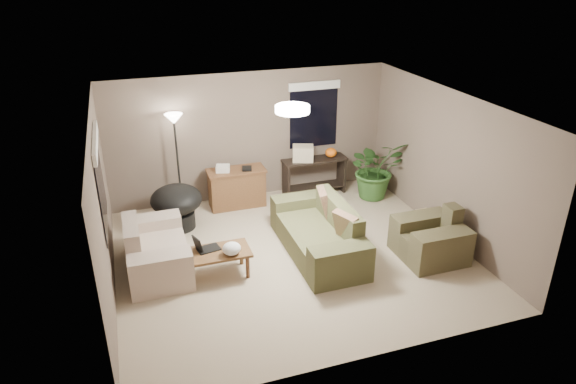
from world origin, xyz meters
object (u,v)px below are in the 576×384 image
object	(u,v)px
loveseat	(155,252)
console_table	(314,173)
floor_lamp	(175,131)
houseplant	(375,175)
papasan_chair	(177,204)
armchair	(431,240)
cat_scratching_post	(422,226)
main_sofa	(320,235)
coffee_table	(217,255)
desk	(237,188)

from	to	relation	value
loveseat	console_table	size ratio (longest dim) A/B	1.23
console_table	floor_lamp	world-z (taller)	floor_lamp
console_table	houseplant	size ratio (longest dim) A/B	1.08
papasan_chair	armchair	bearing A→B (deg)	-31.44
console_table	papasan_chair	xyz separation A→B (m)	(-2.83, -0.60, 0.03)
loveseat	cat_scratching_post	bearing A→B (deg)	-5.56
armchair	houseplant	bearing A→B (deg)	85.14
main_sofa	houseplant	xyz separation A→B (m)	(1.82, 1.64, 0.18)
papasan_chair	cat_scratching_post	distance (m)	4.29
main_sofa	loveseat	world-z (taller)	same
coffee_table	houseplant	size ratio (longest dim) A/B	0.83
loveseat	floor_lamp	distance (m)	2.38
main_sofa	console_table	size ratio (longest dim) A/B	1.69
console_table	papasan_chair	size ratio (longest dim) A/B	1.38
floor_lamp	cat_scratching_post	xyz separation A→B (m)	(3.79, -2.31, -1.38)
floor_lamp	cat_scratching_post	world-z (taller)	floor_lamp
papasan_chair	coffee_table	bearing A→B (deg)	-78.21
loveseat	papasan_chair	world-z (taller)	loveseat
desk	cat_scratching_post	xyz separation A→B (m)	(2.73, -2.23, -0.16)
console_table	papasan_chair	world-z (taller)	papasan_chair
console_table	floor_lamp	xyz separation A→B (m)	(-2.68, 0.02, 1.16)
loveseat	cat_scratching_post	distance (m)	4.46
console_table	main_sofa	bearing A→B (deg)	-108.68
armchair	coffee_table	xyz separation A→B (m)	(-3.36, 0.53, 0.06)
main_sofa	loveseat	distance (m)	2.62
console_table	houseplant	xyz separation A→B (m)	(1.09, -0.53, 0.03)
main_sofa	coffee_table	xyz separation A→B (m)	(-1.73, -0.17, 0.06)
coffee_table	papasan_chair	bearing A→B (deg)	101.79
coffee_table	main_sofa	bearing A→B (deg)	5.71
main_sofa	desk	bearing A→B (deg)	112.96
floor_lamp	cat_scratching_post	bearing A→B (deg)	-31.39
papasan_chair	cat_scratching_post	size ratio (longest dim) A/B	1.89
coffee_table	papasan_chair	size ratio (longest dim) A/B	1.06
coffee_table	cat_scratching_post	distance (m)	3.58
loveseat	armchair	distance (m)	4.34
main_sofa	floor_lamp	world-z (taller)	floor_lamp
armchair	papasan_chair	bearing A→B (deg)	148.56
loveseat	floor_lamp	xyz separation A→B (m)	(0.65, 1.88, 1.30)
desk	armchair	bearing A→B (deg)	-48.19
loveseat	houseplant	xyz separation A→B (m)	(4.42, 1.33, 0.17)
main_sofa	houseplant	bearing A→B (deg)	41.96
armchair	desk	bearing A→B (deg)	131.81
main_sofa	console_table	distance (m)	2.29
floor_lamp	houseplant	distance (m)	3.97
loveseat	main_sofa	bearing A→B (deg)	-6.70
floor_lamp	houseplant	xyz separation A→B (m)	(3.77, -0.55, -1.13)
main_sofa	armchair	distance (m)	1.77
desk	console_table	size ratio (longest dim) A/B	0.85
loveseat	papasan_chair	bearing A→B (deg)	68.20
console_table	desk	bearing A→B (deg)	-177.71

